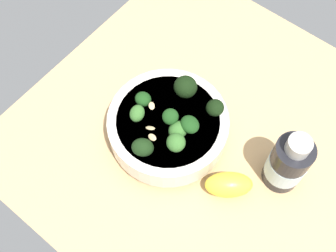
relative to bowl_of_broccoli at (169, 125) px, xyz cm
name	(u,v)px	position (x,y,z in cm)	size (l,w,h in cm)	color
ground_plane	(205,139)	(-4.72, 4.73, -6.66)	(62.54, 62.54, 4.97)	tan
bowl_of_broccoli	(169,125)	(0.00, 0.00, 0.00)	(20.31, 20.31, 9.83)	silver
lemon_wedge	(229,185)	(1.53, 13.79, -2.08)	(7.86, 4.28, 4.18)	yellow
bottle_tall	(287,163)	(-5.89, 19.42, 1.46)	(6.25, 6.25, 13.46)	black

